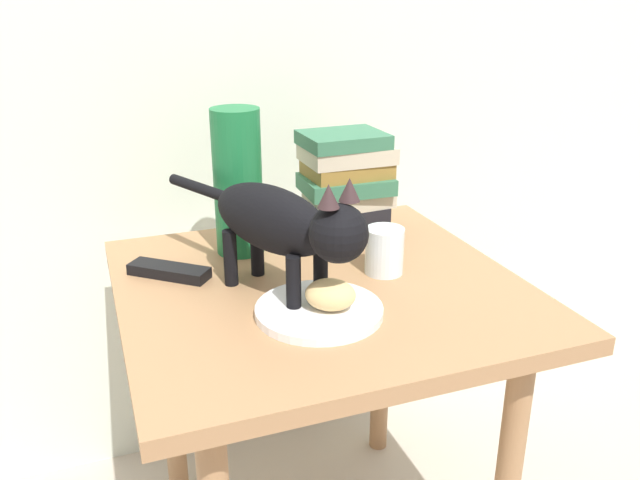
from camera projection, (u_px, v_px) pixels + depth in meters
side_table at (320, 327)px, 1.18m from camera, size 0.69×0.67×0.61m
plate at (319, 311)px, 1.04m from camera, size 0.20×0.20×0.01m
bread_roll at (330, 295)px, 1.02m from camera, size 0.10×0.09×0.05m
cat at (283, 223)px, 1.05m from camera, size 0.24×0.44×0.23m
book_stack at (345, 185)px, 1.33m from camera, size 0.19×0.14×0.22m
green_vase at (238, 182)px, 1.24m from camera, size 0.09×0.09×0.28m
candle_jar at (384, 253)px, 1.18m from camera, size 0.07×0.07×0.08m
tv_remote at (169, 271)px, 1.17m from camera, size 0.14×0.13×0.02m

